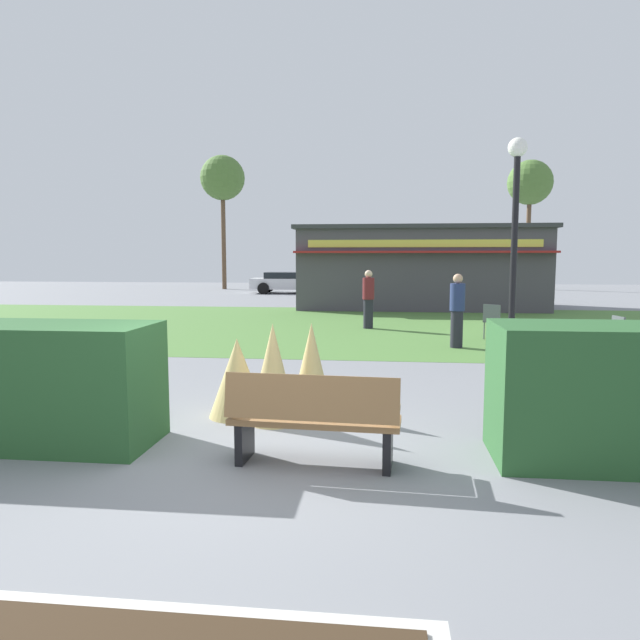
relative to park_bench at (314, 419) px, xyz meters
name	(u,v)px	position (x,y,z in m)	size (l,w,h in m)	color
ground_plane	(249,462)	(-0.66, 0.05, -0.48)	(80.00, 80.00, 0.00)	slate
lawn_patch	(340,325)	(-0.66, 11.92, -0.48)	(36.00, 12.00, 0.01)	#4C7A38
park_bench	(314,419)	(0.00, 0.00, 0.00)	(1.73, 0.62, 0.95)	olive
hedge_left	(37,384)	(-3.14, 0.38, 0.19)	(2.61, 1.10, 1.34)	#28562B
hedge_right	(590,394)	(2.76, 0.47, 0.22)	(1.90, 1.10, 1.40)	#28562B
ornamental_grass_behind_left	(237,377)	(-1.21, 1.70, 0.03)	(0.74, 0.74, 1.03)	tan
ornamental_grass_behind_right	(311,368)	(-0.27, 1.97, 0.13)	(0.57, 0.57, 1.21)	tan
ornamental_grass_behind_center	(273,373)	(-0.69, 1.45, 0.15)	(0.61, 0.61, 1.26)	tan
lamppost_mid	(515,224)	(3.10, 5.86, 2.20)	(0.36, 0.36, 4.27)	black
food_kiosk	(419,267)	(2.05, 18.80, 1.17)	(9.84, 5.30, 3.29)	#47424C
cafe_chair_west	(493,319)	(3.39, 9.32, 0.05)	(0.61, 0.61, 0.89)	#4C5156
cafe_chair_east	(623,334)	(5.44, 6.60, 0.05)	(0.50, 0.50, 0.89)	#4C5156
person_strolling	(457,310)	(2.31, 7.88, 0.38)	(0.34, 0.34, 1.69)	#23232D
person_standing	(368,299)	(0.20, 11.25, 0.38)	(0.34, 0.34, 1.69)	#23232D
parked_car_west_slot	(288,282)	(-4.86, 27.16, 0.16)	(4.28, 2.21, 1.20)	silver
tree_left_bg	(530,184)	(9.67, 33.04, 6.18)	(2.80, 2.80, 8.14)	brown
tree_right_bg	(223,179)	(-9.63, 30.89, 6.46)	(2.80, 2.80, 8.43)	brown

